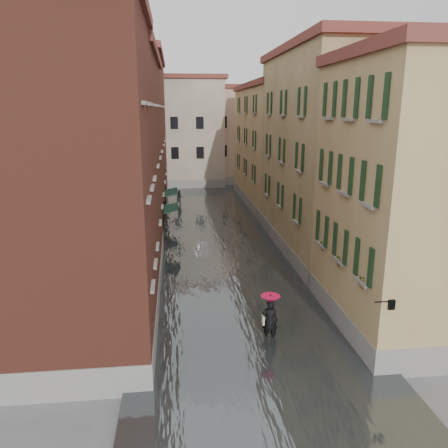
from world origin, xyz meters
TOP-DOWN VIEW (x-y plane):
  - ground at (0.00, 0.00)m, footprint 120.00×120.00m
  - floodwater at (0.00, 13.00)m, footprint 10.00×60.00m
  - building_left_near at (-7.00, -2.00)m, footprint 6.00×8.00m
  - building_left_mid at (-7.00, 9.00)m, footprint 6.00×14.00m
  - building_left_far at (-7.00, 24.00)m, footprint 6.00×16.00m
  - building_right_near at (7.00, -2.00)m, footprint 6.00×8.00m
  - building_right_mid at (7.00, 9.00)m, footprint 6.00×14.00m
  - building_right_far at (7.00, 24.00)m, footprint 6.00×16.00m
  - building_end_cream at (-3.00, 38.00)m, footprint 12.00×9.00m
  - building_end_pink at (6.00, 40.00)m, footprint 10.00×9.00m
  - awning_near at (-3.49, 12.20)m, footprint 1.09×2.71m
  - awning_far at (-3.48, 18.60)m, footprint 1.09×3.24m
  - wall_lantern at (4.33, -6.00)m, footprint 0.71×0.22m
  - window_planters at (4.12, -2.02)m, footprint 0.59×5.48m
  - pedestrian_main at (0.79, -2.80)m, footprint 0.85×0.85m
  - pedestrian_far at (-2.67, 24.44)m, footprint 0.88×0.75m

SIDE VIEW (x-z plane):
  - ground at x=0.00m, z-range 0.00..0.00m
  - floodwater at x=0.00m, z-range 0.00..0.20m
  - pedestrian_far at x=-2.67m, z-range 0.00..1.61m
  - pedestrian_main at x=0.79m, z-range 0.16..2.22m
  - awning_near at x=-3.49m, z-range 1.06..3.86m
  - awning_far at x=-3.48m, z-range 1.07..3.87m
  - wall_lantern at x=4.33m, z-range 2.83..3.18m
  - window_planters at x=4.12m, z-range 3.09..3.93m
  - building_right_near at x=7.00m, z-range 0.00..11.50m
  - building_right_far at x=7.00m, z-range 0.00..11.50m
  - building_end_pink at x=6.00m, z-range 0.00..12.00m
  - building_left_mid at x=-7.00m, z-range 0.00..12.50m
  - building_left_near at x=-7.00m, z-range 0.00..13.00m
  - building_right_mid at x=7.00m, z-range 0.00..13.00m
  - building_end_cream at x=-3.00m, z-range 0.00..13.00m
  - building_left_far at x=-7.00m, z-range 0.00..14.00m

